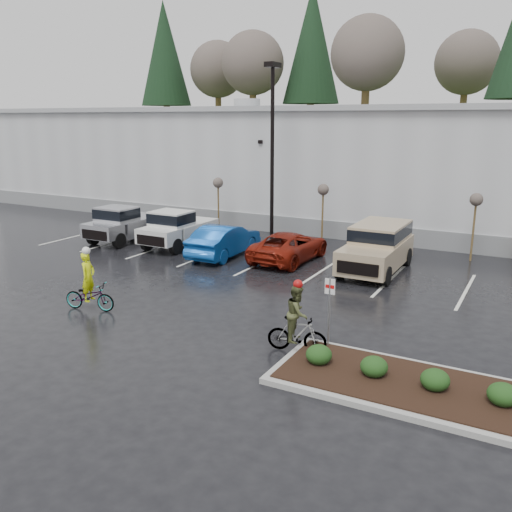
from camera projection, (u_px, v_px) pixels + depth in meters
The scene contains 21 objects.
ground at pixel (213, 329), 17.20m from camera, with size 120.00×120.00×0.00m, color black.
warehouse at pixel (397, 164), 35.03m from camera, with size 60.50×15.50×7.20m.
wooded_ridge at pixel (454, 154), 54.79m from camera, with size 80.00×25.00×6.00m, color #293E19.
lamppost at pixel (272, 135), 27.87m from camera, with size 0.50×1.00×9.22m.
sapling_west at pixel (218, 186), 31.30m from camera, with size 0.60×0.60×3.20m.
sapling_mid at pixel (323, 193), 28.30m from camera, with size 0.60×0.60×3.20m.
sapling_east at pixel (476, 203), 24.83m from camera, with size 0.60×0.60×3.20m.
curb_island at pixel (434, 393), 13.10m from camera, with size 8.00×3.00×0.15m, color gray.
mulch_bed at pixel (434, 389), 13.08m from camera, with size 7.60×2.60×0.04m, color black.
shrub_a at pixel (319, 355), 14.40m from camera, with size 0.70×0.70×0.52m, color black.
shrub_b at pixel (374, 367), 13.71m from camera, with size 0.70×0.70×0.52m, color black.
shrub_c at pixel (435, 380), 13.02m from camera, with size 0.70×0.70×0.52m, color black.
shrub_d at pixel (503, 395), 12.32m from camera, with size 0.70×0.70×0.52m, color black.
fire_lane_sign at pixel (329, 305), 15.27m from camera, with size 0.30×0.05×2.20m.
pickup_silver at pixel (129, 222), 29.66m from camera, with size 2.10×5.20×1.96m, color #B1B2B9, non-canonical shape.
pickup_white at pixel (182, 227), 28.39m from camera, with size 2.10×5.20×1.96m, color silver, non-canonical shape.
car_blue at pixel (224, 240), 26.20m from camera, with size 1.65×4.74×1.56m, color #0E459A.
car_red at pixel (289, 246), 25.42m from camera, with size 2.27×4.92×1.37m, color maroon.
suv_tan at pixel (376, 249), 23.45m from camera, with size 2.20×5.10×2.06m, color tan, non-canonical shape.
cyclist_hivis at pixel (89, 291), 18.81m from camera, with size 1.97×1.06×2.27m.
cyclist_olive at pixel (297, 325), 15.40m from camera, with size 1.73×0.87×2.16m.
Camera 1 is at (8.87, -13.50, 6.52)m, focal length 38.00 mm.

